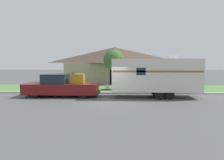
{
  "coord_description": "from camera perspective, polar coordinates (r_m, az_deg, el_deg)",
  "views": [
    {
      "loc": [
        0.86,
        -15.9,
        2.91
      ],
      "look_at": [
        0.11,
        1.88,
        1.4
      ],
      "focal_mm": 35.0,
      "sensor_mm": 36.0,
      "label": 1
    }
  ],
  "objects": [
    {
      "name": "travel_trailer",
      "position": [
        18.02,
        11.25,
        1.32
      ],
      "size": [
        7.92,
        2.43,
        3.41
      ],
      "color": "black",
      "rests_on": "ground_plane"
    },
    {
      "name": "ground_plane",
      "position": [
        16.19,
        -0.68,
        -5.51
      ],
      "size": [
        120.0,
        120.0,
        0.0
      ],
      "primitive_type": "plane",
      "color": "#515456"
    },
    {
      "name": "lawn_strip",
      "position": [
        23.49,
        0.3,
        -2.23
      ],
      "size": [
        80.0,
        7.0,
        0.03
      ],
      "color": "#568442",
      "rests_on": "ground_plane"
    },
    {
      "name": "pickup_truck",
      "position": [
        18.57,
        -13.12,
        -1.62
      ],
      "size": [
        6.18,
        2.09,
        2.02
      ],
      "color": "black",
      "rests_on": "ground_plane"
    },
    {
      "name": "mailbox",
      "position": [
        21.8,
        19.9,
        -0.37
      ],
      "size": [
        0.48,
        0.2,
        1.35
      ],
      "color": "brown",
      "rests_on": "ground_plane"
    },
    {
      "name": "tree_in_yard",
      "position": [
        21.77,
        0.42,
        5.18
      ],
      "size": [
        2.05,
        2.05,
        4.09
      ],
      "color": "brown",
      "rests_on": "ground_plane"
    },
    {
      "name": "curb_strip",
      "position": [
        19.87,
        -0.09,
        -3.37
      ],
      "size": [
        80.0,
        0.3,
        0.14
      ],
      "color": "beige",
      "rests_on": "ground_plane"
    },
    {
      "name": "house_across_street",
      "position": [
        31.35,
        0.7,
        4.21
      ],
      "size": [
        13.92,
        7.84,
        4.94
      ],
      "color": "gray",
      "rests_on": "ground_plane"
    }
  ]
}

